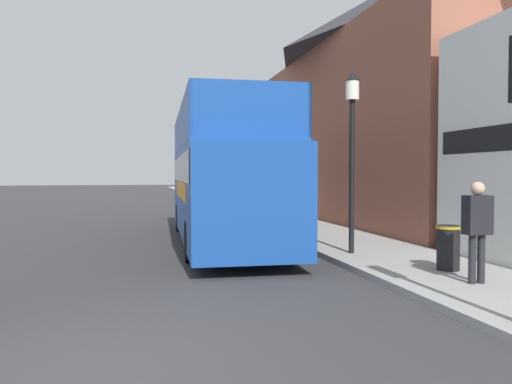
% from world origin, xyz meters
% --- Properties ---
extents(ground_plane, '(144.00, 144.00, 0.00)m').
position_xyz_m(ground_plane, '(0.00, 21.00, 0.00)').
color(ground_plane, '#333335').
extents(sidewalk, '(3.03, 108.00, 0.14)m').
position_xyz_m(sidewalk, '(6.31, 18.00, 0.07)').
color(sidewalk, '#999993').
rests_on(sidewalk, ground_plane).
extents(brick_terrace_rear, '(6.00, 18.40, 10.01)m').
position_xyz_m(brick_terrace_rear, '(10.82, 15.45, 5.01)').
color(brick_terrace_rear, '#935642').
rests_on(brick_terrace_rear, ground_plane).
extents(tour_bus, '(2.92, 10.56, 3.92)m').
position_xyz_m(tour_bus, '(2.91, 9.43, 1.75)').
color(tour_bus, '#19479E').
rests_on(tour_bus, ground_plane).
extents(parked_car_ahead_of_bus, '(1.75, 4.50, 1.42)m').
position_xyz_m(parked_car_ahead_of_bus, '(3.71, 17.17, 0.67)').
color(parked_car_ahead_of_bus, maroon).
rests_on(parked_car_ahead_of_bus, ground_plane).
extents(pedestrian_second, '(0.47, 0.26, 1.77)m').
position_xyz_m(pedestrian_second, '(6.21, 2.24, 1.21)').
color(pedestrian_second, '#232328').
rests_on(pedestrian_second, sidewalk).
extents(lamp_post_nearest, '(0.35, 0.35, 4.35)m').
position_xyz_m(lamp_post_nearest, '(5.48, 5.86, 3.17)').
color(lamp_post_nearest, black).
rests_on(lamp_post_nearest, sidewalk).
extents(lamp_post_second, '(0.35, 0.35, 4.42)m').
position_xyz_m(lamp_post_second, '(5.26, 13.80, 3.21)').
color(lamp_post_second, black).
rests_on(lamp_post_second, sidewalk).
extents(litter_bin, '(0.48, 0.48, 0.89)m').
position_xyz_m(litter_bin, '(6.46, 3.43, 0.62)').
color(litter_bin, black).
rests_on(litter_bin, sidewalk).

